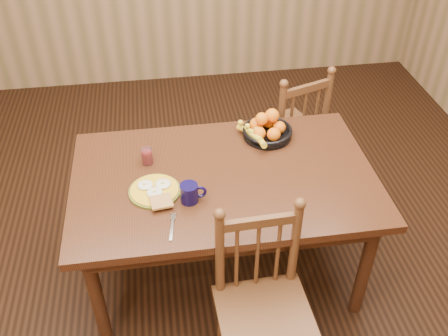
{
  "coord_description": "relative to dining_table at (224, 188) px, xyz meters",
  "views": [
    {
      "loc": [
        -0.3,
        -2.01,
        2.43
      ],
      "look_at": [
        0.0,
        0.0,
        0.8
      ],
      "focal_mm": 40.0,
      "sensor_mm": 36.0,
      "label": 1
    }
  ],
  "objects": [
    {
      "name": "coffee_mug",
      "position": [
        -0.19,
        -0.17,
        0.14
      ],
      "size": [
        0.13,
        0.09,
        0.1
      ],
      "color": "black",
      "rests_on": "dining_table"
    },
    {
      "name": "breakfast_plate",
      "position": [
        -0.37,
        -0.08,
        0.1
      ],
      "size": [
        0.26,
        0.29,
        0.04
      ],
      "color": "#59601E",
      "rests_on": "dining_table"
    },
    {
      "name": "dining_table",
      "position": [
        0.0,
        0.0,
        0.0
      ],
      "size": [
        1.6,
        1.0,
        0.75
      ],
      "color": "black",
      "rests_on": "ground"
    },
    {
      "name": "chair_far",
      "position": [
        0.56,
        0.75,
        -0.2
      ],
      "size": [
        0.55,
        0.54,
        0.96
      ],
      "rotation": [
        0.0,
        0.0,
        3.48
      ],
      "color": "#4D2C17",
      "rests_on": "ground"
    },
    {
      "name": "spoon",
      "position": [
        -0.34,
        0.01,
        0.09
      ],
      "size": [
        0.05,
        0.16,
        0.01
      ],
      "rotation": [
        0.0,
        0.0,
        -0.28
      ],
      "color": "silver",
      "rests_on": "dining_table"
    },
    {
      "name": "fruit_bowl",
      "position": [
        0.29,
        0.32,
        0.14
      ],
      "size": [
        0.32,
        0.32,
        0.17
      ],
      "color": "black",
      "rests_on": "dining_table"
    },
    {
      "name": "juice_glass",
      "position": [
        -0.39,
        0.17,
        0.13
      ],
      "size": [
        0.06,
        0.06,
        0.09
      ],
      "color": "silver",
      "rests_on": "dining_table"
    },
    {
      "name": "room",
      "position": [
        0.0,
        0.0,
        0.68
      ],
      "size": [
        4.52,
        5.02,
        2.72
      ],
      "color": "black",
      "rests_on": "ground"
    },
    {
      "name": "fork",
      "position": [
        -0.29,
        -0.33,
        0.09
      ],
      "size": [
        0.04,
        0.18,
        0.0
      ],
      "rotation": [
        0.0,
        0.0,
        -0.14
      ],
      "color": "silver",
      "rests_on": "dining_table"
    },
    {
      "name": "chair_near",
      "position": [
        0.09,
        -0.64,
        -0.2
      ],
      "size": [
        0.45,
        0.43,
        0.96
      ],
      "rotation": [
        0.0,
        0.0,
        0.04
      ],
      "color": "#4D2C17",
      "rests_on": "ground"
    }
  ]
}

